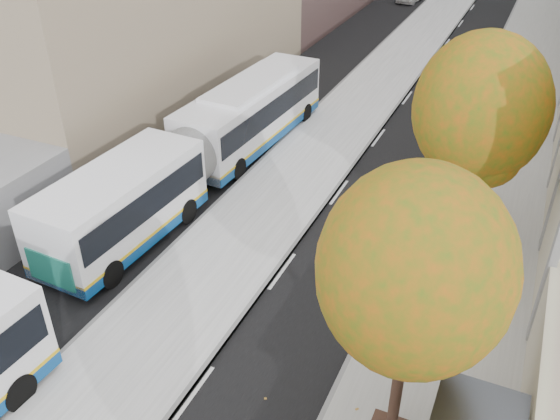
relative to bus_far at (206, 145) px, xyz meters
The scene contains 5 objects.
bus_platform 12.86m from the bus_far, 73.95° to the left, with size 4.25×150.00×0.15m, color #ABABAB.
sidewalk 16.91m from the bus_far, 46.77° to the left, with size 4.75×150.00×0.08m, color gray.
tree_c 15.13m from the bus_far, 41.51° to the right, with size 4.20×4.20×7.28m.
tree_d 11.67m from the bus_far, ahead, with size 4.40×4.40×7.60m.
bus_far is the anchor object (origin of this frame).
Camera 1 is at (5.04, 2.95, 12.90)m, focal length 38.00 mm.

